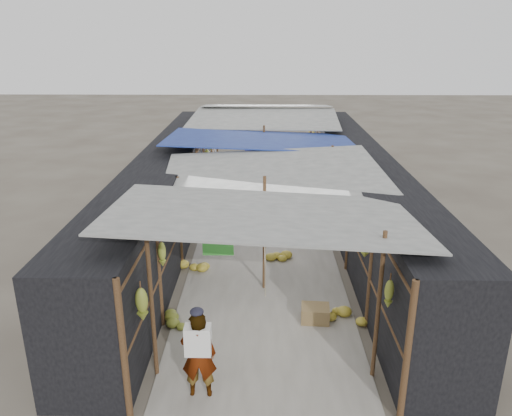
{
  "coord_description": "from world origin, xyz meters",
  "views": [
    {
      "loc": [
        -0.05,
        -6.94,
        5.4
      ],
      "look_at": [
        -0.2,
        4.85,
        1.25
      ],
      "focal_mm": 35.0,
      "sensor_mm": 36.0,
      "label": 1
    }
  ],
  "objects_px": {
    "shopper_blue": "(246,208)",
    "black_basin": "(302,182)",
    "vendor_elderly": "(199,355)",
    "crate_near": "(315,314)",
    "vendor_seated": "(312,180)"
  },
  "relations": [
    {
      "from": "crate_near",
      "to": "shopper_blue",
      "type": "relative_size",
      "value": 0.36
    },
    {
      "from": "vendor_elderly",
      "to": "vendor_seated",
      "type": "height_order",
      "value": "vendor_elderly"
    },
    {
      "from": "black_basin",
      "to": "vendor_elderly",
      "type": "xyz_separation_m",
      "value": [
        -2.46,
        -11.59,
        0.65
      ]
    },
    {
      "from": "shopper_blue",
      "to": "crate_near",
      "type": "bearing_deg",
      "value": -81.74
    },
    {
      "from": "vendor_elderly",
      "to": "crate_near",
      "type": "bearing_deg",
      "value": -134.73
    },
    {
      "from": "crate_near",
      "to": "vendor_seated",
      "type": "xyz_separation_m",
      "value": [
        0.69,
        8.31,
        0.33
      ]
    },
    {
      "from": "crate_near",
      "to": "black_basin",
      "type": "height_order",
      "value": "crate_near"
    },
    {
      "from": "crate_near",
      "to": "vendor_seated",
      "type": "height_order",
      "value": "vendor_seated"
    },
    {
      "from": "black_basin",
      "to": "vendor_elderly",
      "type": "relative_size",
      "value": 0.41
    },
    {
      "from": "shopper_blue",
      "to": "black_basin",
      "type": "bearing_deg",
      "value": 58.16
    },
    {
      "from": "vendor_elderly",
      "to": "black_basin",
      "type": "bearing_deg",
      "value": -103.49
    },
    {
      "from": "crate_near",
      "to": "shopper_blue",
      "type": "height_order",
      "value": "shopper_blue"
    },
    {
      "from": "black_basin",
      "to": "crate_near",
      "type": "bearing_deg",
      "value": -92.66
    },
    {
      "from": "vendor_seated",
      "to": "vendor_elderly",
      "type": "bearing_deg",
      "value": -12.33
    },
    {
      "from": "black_basin",
      "to": "shopper_blue",
      "type": "distance_m",
      "value": 5.24
    }
  ]
}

